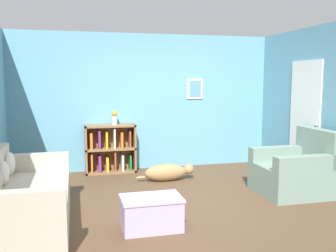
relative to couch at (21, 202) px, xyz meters
name	(u,v)px	position (x,y,z in m)	size (l,w,h in m)	color
ground_plane	(175,203)	(1.96, 0.43, -0.32)	(14.00, 14.00, 0.00)	brown
wall_back	(145,102)	(1.96, 2.68, 0.98)	(5.60, 0.13, 2.60)	#609EB7
wall_right	(335,108)	(4.51, 0.45, 0.97)	(0.16, 5.00, 2.60)	#609EB7
couch	(21,202)	(0.00, 0.00, 0.00)	(0.95, 1.97, 0.87)	#B7AD99
bookshelf	(110,149)	(1.25, 2.47, 0.11)	(0.93, 0.32, 0.90)	olive
recliner_chair	(297,171)	(3.88, 0.44, 0.02)	(1.03, 0.94, 0.98)	gray
coffee_table	(151,212)	(1.46, -0.38, -0.12)	(0.70, 0.46, 0.38)	#ADA3CC
dog	(168,172)	(2.16, 1.62, -0.18)	(1.02, 0.26, 0.29)	#9E7A4C
vase	(115,117)	(1.35, 2.45, 0.72)	(0.11, 0.11, 0.26)	silver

